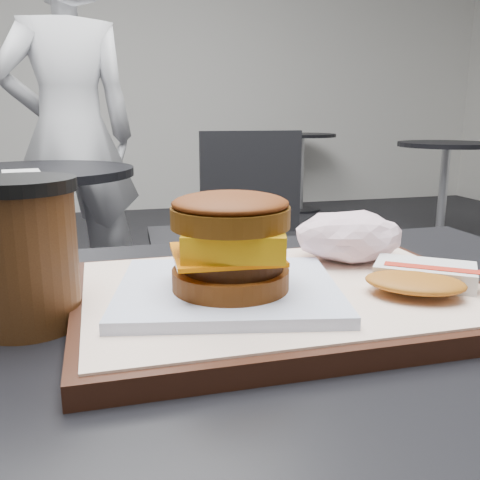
% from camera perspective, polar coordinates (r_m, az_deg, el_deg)
% --- Properties ---
extents(serving_tray, '(0.38, 0.28, 0.02)m').
position_cam_1_polar(serving_tray, '(0.50, 4.67, -6.00)').
color(serving_tray, black).
rests_on(serving_tray, customer_table).
extents(breakfast_sandwich, '(0.22, 0.21, 0.09)m').
position_cam_1_polar(breakfast_sandwich, '(0.46, -1.05, -1.49)').
color(breakfast_sandwich, white).
rests_on(breakfast_sandwich, serving_tray).
extents(hash_brown, '(0.14, 0.13, 0.02)m').
position_cam_1_polar(hash_brown, '(0.51, 18.70, -3.79)').
color(hash_brown, silver).
rests_on(hash_brown, serving_tray).
extents(crumpled_wrapper, '(0.12, 0.09, 0.05)m').
position_cam_1_polar(crumpled_wrapper, '(0.59, 11.56, 0.40)').
color(crumpled_wrapper, white).
rests_on(crumpled_wrapper, serving_tray).
extents(coffee_cup, '(0.09, 0.09, 0.13)m').
position_cam_1_polar(coffee_cup, '(0.47, -22.06, -0.93)').
color(coffee_cup, '#41230F').
rests_on(coffee_cup, customer_table).
extents(neighbor_table, '(0.70, 0.70, 0.75)m').
position_cam_1_polar(neighbor_table, '(2.12, -20.53, 1.78)').
color(neighbor_table, black).
rests_on(neighbor_table, ground).
extents(napkin, '(0.14, 0.14, 0.00)m').
position_cam_1_polar(napkin, '(1.99, -22.35, 6.80)').
color(napkin, white).
rests_on(napkin, neighbor_table).
extents(neighbor_chair, '(0.61, 0.44, 0.88)m').
position_cam_1_polar(neighbor_chair, '(2.10, -2.06, 1.44)').
color(neighbor_chair, '#9B9B9F').
rests_on(neighbor_chair, ground).
extents(patron, '(0.68, 0.52, 1.69)m').
position_cam_1_polar(patron, '(2.60, -17.63, 10.52)').
color(patron, silver).
rests_on(patron, ground).
extents(bg_table_near, '(0.66, 0.66, 0.75)m').
position_cam_1_polar(bg_table_near, '(4.00, 21.01, 7.02)').
color(bg_table_near, black).
rests_on(bg_table_near, ground).
extents(bg_table_far, '(0.66, 0.66, 0.75)m').
position_cam_1_polar(bg_table_far, '(5.30, 6.53, 9.18)').
color(bg_table_far, black).
rests_on(bg_table_far, ground).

